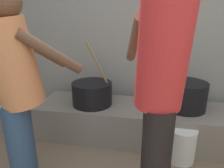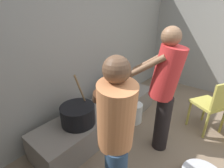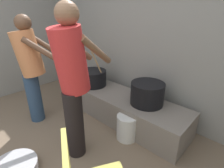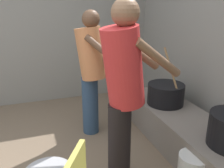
{
  "view_description": "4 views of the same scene",
  "coord_description": "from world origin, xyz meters",
  "views": [
    {
      "loc": [
        -0.12,
        -0.29,
        1.31
      ],
      "look_at": [
        -0.45,
        1.4,
        0.75
      ],
      "focal_mm": 32.01,
      "sensor_mm": 36.0,
      "label": 1
    },
    {
      "loc": [
        -1.9,
        0.2,
        1.81
      ],
      "look_at": [
        -0.55,
        1.31,
        1.02
      ],
      "focal_mm": 27.33,
      "sensor_mm": 36.0,
      "label": 2
    },
    {
      "loc": [
        1.33,
        0.01,
        1.53
      ],
      "look_at": [
        0.11,
        1.3,
        0.79
      ],
      "focal_mm": 27.35,
      "sensor_mm": 36.0,
      "label": 3
    },
    {
      "loc": [
        1.68,
        0.2,
        1.6
      ],
      "look_at": [
        -0.42,
        0.93,
        0.84
      ],
      "focal_mm": 38.9,
      "sensor_mm": 36.0,
      "label": 4
    }
  ],
  "objects": [
    {
      "name": "hearth_ledge",
      "position": [
        -0.24,
        1.76,
        0.2
      ],
      "size": [
        2.25,
        0.6,
        0.39
      ],
      "primitive_type": "cube",
      "color": "slate",
      "rests_on": "ground_plane"
    },
    {
      "name": "cook_in_red_shirt",
      "position": [
        -0.05,
        0.9,
        0.94
      ],
      "size": [
        0.45,
        0.72,
        1.63
      ],
      "color": "black",
      "rests_on": "ground_plane"
    },
    {
      "name": "cooking_pot_main",
      "position": [
        -0.74,
        1.74,
        0.52
      ],
      "size": [
        0.45,
        0.45,
        0.71
      ],
      "color": "black",
      "rests_on": "hearth_ledge"
    },
    {
      "name": "cook_in_orange_shirt",
      "position": [
        -1.03,
        0.88,
        0.86
      ],
      "size": [
        0.66,
        0.69,
        1.52
      ],
      "color": "navy",
      "rests_on": "ground_plane"
    },
    {
      "name": "block_enclosure_left",
      "position": [
        -2.41,
        0.0,
        1.18
      ],
      "size": [
        0.2,
        4.77,
        2.36
      ],
      "primitive_type": "cube",
      "color": "gray",
      "rests_on": "ground_plane"
    }
  ]
}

